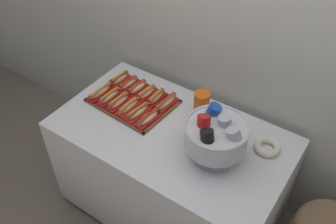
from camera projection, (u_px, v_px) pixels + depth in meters
ground_plane at (171, 207)px, 2.57m from camera, size 10.00×10.00×0.00m
back_wall at (221, 6)px, 1.99m from camera, size 6.00×0.10×2.60m
buffet_table at (171, 172)px, 2.31m from camera, size 1.32×0.75×0.74m
serving_tray at (133, 101)px, 2.26m from camera, size 0.50×0.39×0.01m
hot_dog_0 at (101, 92)px, 2.28m from camera, size 0.07×0.18×0.06m
hot_dog_1 at (109, 97)px, 2.24m from camera, size 0.07×0.17×0.06m
hot_dog_2 at (119, 102)px, 2.21m from camera, size 0.08×0.17×0.06m
hot_dog_3 at (128, 107)px, 2.18m from camera, size 0.07×0.17×0.06m
hot_dog_4 at (138, 112)px, 2.14m from camera, size 0.08×0.18×0.06m
hot_dog_5 at (148, 118)px, 2.11m from camera, size 0.08×0.18×0.06m
hot_dog_6 at (119, 79)px, 2.37m from camera, size 0.08×0.16×0.06m
hot_dog_7 at (128, 84)px, 2.34m from camera, size 0.07×0.17×0.06m
hot_dog_8 at (137, 88)px, 2.30m from camera, size 0.08×0.16×0.06m
hot_dog_9 at (146, 93)px, 2.27m from camera, size 0.08×0.17×0.06m
hot_dog_10 at (156, 98)px, 2.24m from camera, size 0.06×0.16×0.06m
hot_dog_11 at (166, 103)px, 2.20m from camera, size 0.08×0.19×0.06m
punch_bowl at (216, 135)px, 1.84m from camera, size 0.33×0.32×0.27m
cup_stack at (201, 106)px, 2.10m from camera, size 0.09×0.09×0.18m
donut at (267, 147)px, 1.96m from camera, size 0.14×0.14×0.04m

